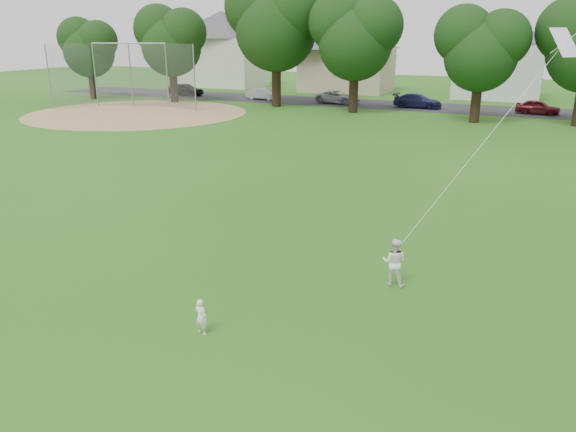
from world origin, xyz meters
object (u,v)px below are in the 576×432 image
at_px(toddler, 201,317).
at_px(baseball_backstop, 128,76).
at_px(older_boy, 394,262).
at_px(kite, 483,143).

xyz_separation_m(toddler, baseball_backstop, (-27.32, 30.93, 2.31)).
distance_m(older_boy, baseball_backstop, 40.61).
height_order(older_boy, kite, kite).
bearing_deg(baseball_backstop, older_boy, -41.07).
distance_m(kite, baseball_backstop, 40.38).
bearing_deg(kite, older_boy, -125.40).
relative_size(kite, baseball_backstop, 0.66).
height_order(toddler, older_boy, older_boy).
relative_size(toddler, older_boy, 0.65).
bearing_deg(baseball_backstop, kite, -36.96).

